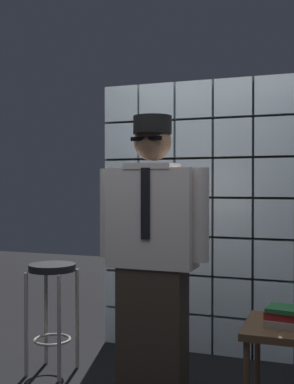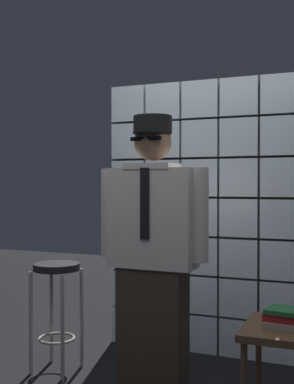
{
  "view_description": "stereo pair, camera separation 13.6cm",
  "coord_description": "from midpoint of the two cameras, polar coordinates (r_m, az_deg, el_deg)",
  "views": [
    {
      "loc": [
        1.01,
        -2.49,
        1.36
      ],
      "look_at": [
        -0.01,
        0.34,
        1.32
      ],
      "focal_mm": 46.4,
      "sensor_mm": 36.0,
      "label": 1
    },
    {
      "loc": [
        1.14,
        -2.44,
        1.36
      ],
      "look_at": [
        -0.01,
        0.34,
        1.32
      ],
      "focal_mm": 46.4,
      "sensor_mm": 36.0,
      "label": 2
    }
  ],
  "objects": [
    {
      "name": "side_table",
      "position": [
        2.97,
        17.65,
        -16.09
      ],
      "size": [
        0.52,
        0.52,
        0.58
      ],
      "color": "#513823",
      "rests_on": "ground"
    },
    {
      "name": "book_stack",
      "position": [
        2.91,
        17.17,
        -13.78
      ],
      "size": [
        0.26,
        0.2,
        0.1
      ],
      "color": "gray",
      "rests_on": "side_table"
    },
    {
      "name": "standing_person",
      "position": [
        3.07,
        1.93,
        -7.27
      ],
      "size": [
        0.71,
        0.3,
        1.78
      ],
      "rotation": [
        0.0,
        0.0,
        -0.02
      ],
      "color": "#382D23",
      "rests_on": "ground"
    },
    {
      "name": "bar_stool",
      "position": [
        3.74,
        -9.31,
        -11.15
      ],
      "size": [
        0.34,
        0.34,
        0.79
      ],
      "color": "black",
      "rests_on": "ground"
    },
    {
      "name": "glass_block_wall",
      "position": [
        4.07,
        7.14,
        -2.85
      ],
      "size": [
        1.61,
        0.1,
        2.24
      ],
      "color": "silver",
      "rests_on": "ground"
    },
    {
      "name": "coffee_mug",
      "position": [
        2.97,
        15.85,
        -13.51
      ],
      "size": [
        0.13,
        0.08,
        0.09
      ],
      "color": "silver",
      "rests_on": "side_table"
    }
  ]
}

